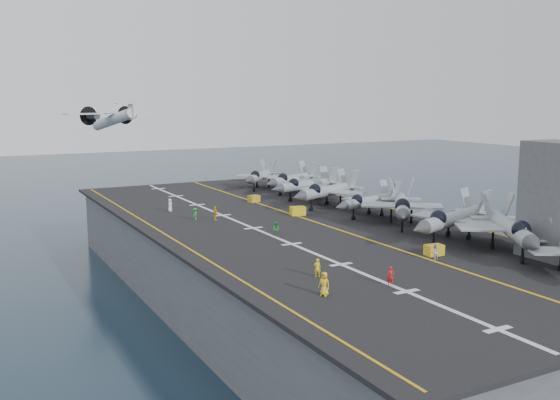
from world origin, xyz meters
name	(u,v)px	position (x,y,z in m)	size (l,w,h in m)	color
ground	(294,300)	(0.00, 0.00, 0.00)	(500.00, 500.00, 0.00)	#142135
hull	(294,264)	(0.00, 0.00, 5.00)	(36.00, 90.00, 10.00)	#56595E
flight_deck	(294,225)	(0.00, 0.00, 10.20)	(38.00, 92.00, 0.40)	black
foul_line	(314,222)	(3.00, 0.00, 10.42)	(0.35, 90.00, 0.02)	gold
landing_centerline	(253,228)	(-6.00, 0.00, 10.42)	(0.50, 90.00, 0.02)	silver
deck_edge_port	(170,237)	(-17.00, 0.00, 10.42)	(0.25, 90.00, 0.02)	gold
deck_edge_stbd	(405,212)	(18.50, 0.00, 10.42)	(0.25, 90.00, 0.02)	gold
fighter_jet_1	(511,227)	(12.52, -24.44, 13.21)	(17.83, 19.46, 5.62)	gray
fighter_jet_2	(453,217)	(11.33, -17.08, 13.10)	(18.16, 15.01, 5.41)	gray
fighter_jet_3	(402,204)	(11.85, -7.31, 13.13)	(17.96, 18.86, 5.46)	#A1A9B1
fighter_jet_4	(370,200)	(11.91, -0.30, 12.69)	(15.24, 12.34, 4.59)	gray
fighter_jet_5	(328,190)	(10.82, 8.84, 13.04)	(17.92, 15.21, 5.27)	#929AA1
fighter_jet_6	(307,184)	(12.14, 17.13, 12.85)	(16.06, 12.71, 4.90)	#99A2AA
fighter_jet_7	(293,178)	(13.43, 24.37, 12.91)	(17.33, 15.45, 5.02)	gray
fighter_jet_8	(261,175)	(10.75, 31.63, 12.83)	(16.45, 16.55, 4.86)	#939CA3
tow_cart_a	(434,250)	(4.71, -21.45, 10.96)	(1.96, 1.36, 1.12)	gold
tow_cart_b	(298,211)	(3.44, 5.14, 11.02)	(2.26, 1.67, 1.23)	gold
tow_cart_c	(254,199)	(2.95, 18.30, 10.93)	(2.00, 1.55, 1.07)	gold
crew_0	(324,284)	(-12.74, -27.57, 11.41)	(1.30, 1.46, 2.03)	yellow
crew_1	(317,268)	(-10.40, -22.67, 11.28)	(1.24, 1.02, 1.77)	yellow
crew_2	(276,229)	(-5.68, -5.64, 11.29)	(1.27, 1.25, 1.79)	#28892F
crew_3	(195,214)	(-10.59, 8.60, 11.23)	(1.16, 1.19, 1.66)	#1C8D2C
crew_4	(215,213)	(-8.25, 7.14, 11.36)	(0.81, 1.18, 1.92)	yellow
crew_5	(170,205)	(-11.45, 16.61, 11.34)	(1.30, 1.35, 1.88)	white
crew_6	(391,276)	(-6.11, -27.96, 11.27)	(1.25, 1.11, 1.74)	#B21919
crew_7	(435,252)	(3.34, -23.05, 11.24)	(1.08, 0.79, 1.69)	silver
transport_plane	(114,119)	(-9.00, 59.24, 22.49)	(24.65, 20.50, 4.99)	silver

